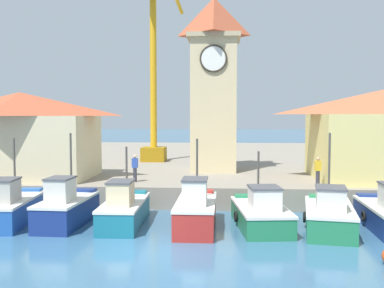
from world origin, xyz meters
The scene contains 13 objects.
ground_plane centered at (0.00, 0.00, 0.00)m, with size 300.00×300.00×0.00m, color #386689.
quay_wharf centered at (0.00, 27.55, 0.62)m, with size 120.00×40.00×1.24m, color gray.
fishing_boat_left_outer centered at (-7.20, 4.07, 0.77)m, with size 2.46×5.13×4.07m.
fishing_boat_left_inner centered at (-4.41, 4.01, 0.81)m, with size 1.96×4.58×4.32m.
fishing_boat_mid_left centered at (-1.69, 4.13, 0.75)m, with size 1.97×5.00×3.66m.
fishing_boat_center centered at (1.73, 3.70, 0.83)m, with size 1.88×4.91×4.09m.
fishing_boat_mid_right centered at (4.70, 4.12, 0.68)m, with size 2.71×5.11×3.48m.
fishing_boat_right_inner centered at (7.70, 3.72, 0.72)m, with size 2.83×5.18×4.37m.
clock_tower centered at (2.26, 15.26, 7.66)m, with size 3.63×3.63×13.71m.
warehouse_left centered at (-9.79, 10.85, 3.99)m, with size 9.31×5.64×5.38m.
port_crane_near centered at (-2.94, 21.87, 8.12)m, with size 2.81×10.61×18.89m.
dock_worker_near_tower centered at (8.22, 8.81, 2.08)m, with size 0.34×0.22×1.62m.
dock_worker_along_quay centered at (-2.25, 9.54, 2.08)m, with size 0.34×0.22×1.62m.
Camera 1 is at (2.99, -16.46, 5.18)m, focal length 42.00 mm.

